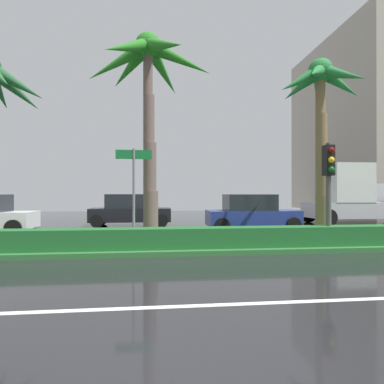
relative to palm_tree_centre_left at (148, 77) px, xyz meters
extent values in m
cube|color=black|center=(0.45, 0.26, -5.98)|extent=(90.00, 42.00, 0.10)
cube|color=white|center=(0.45, -6.74, -5.93)|extent=(81.00, 0.14, 0.01)
cube|color=#2D6B33|center=(0.45, -0.74, -5.86)|extent=(85.50, 4.00, 0.15)
cube|color=#1E6028|center=(0.45, -2.14, -5.48)|extent=(76.50, 0.70, 0.60)
cone|color=#245A2F|center=(-4.49, -0.01, -0.38)|extent=(2.11, 0.69, 1.50)
cone|color=#245A2F|center=(-4.73, 0.47, -0.45)|extent=(1.93, 1.71, 1.62)
cylinder|color=brown|center=(0.11, -0.15, -4.93)|extent=(0.53, 0.53, 1.71)
cylinder|color=brown|center=(0.08, -0.10, -3.22)|extent=(0.46, 0.46, 1.71)
cylinder|color=brown|center=(0.04, -0.05, -1.51)|extent=(0.40, 0.40, 1.71)
cylinder|color=brown|center=(0.01, 0.00, 0.20)|extent=(0.34, 0.34, 1.71)
sphere|color=#277922|center=(0.01, 0.00, 1.16)|extent=(0.90, 0.90, 0.90)
cone|color=#277922|center=(1.15, 0.10, 0.73)|extent=(2.54, 0.77, 1.38)
cone|color=#277922|center=(0.56, 0.94, 0.58)|extent=(1.73, 2.38, 1.65)
cone|color=#277922|center=(-0.68, 0.90, 0.67)|extent=(1.95, 2.31, 1.49)
cone|color=#277922|center=(-1.06, 0.15, 0.56)|extent=(2.47, 0.89, 1.69)
cone|color=#277922|center=(-0.63, -0.92, 0.65)|extent=(1.86, 2.35, 1.53)
cone|color=#277922|center=(0.53, -1.02, 0.73)|extent=(1.63, 2.48, 1.37)
cylinder|color=brown|center=(6.50, -0.26, -5.02)|extent=(0.56, 0.56, 1.53)
cylinder|color=brown|center=(6.48, -0.24, -3.48)|extent=(0.49, 0.49, 1.53)
cylinder|color=brown|center=(6.45, -0.21, -1.95)|extent=(0.42, 0.42, 1.53)
cylinder|color=brown|center=(6.43, -0.18, -0.42)|extent=(0.36, 0.36, 1.53)
sphere|color=#247937|center=(6.43, -0.18, 0.45)|extent=(0.90, 0.90, 0.90)
cone|color=#247937|center=(7.21, -0.14, 0.01)|extent=(1.87, 0.66, 1.37)
cone|color=#247937|center=(6.75, 0.57, 0.07)|extent=(1.24, 1.94, 1.26)
cone|color=#247937|center=(6.03, 0.54, 0.10)|extent=(1.40, 1.92, 1.22)
cone|color=#247937|center=(5.64, -0.26, 0.03)|extent=(1.90, 0.73, 1.33)
cone|color=#247937|center=(5.92, -0.86, 0.12)|extent=(1.58, 1.84, 1.17)
cone|color=#247937|center=(6.87, -0.88, 0.08)|extent=(1.48, 1.88, 1.25)
cylinder|color=#4C4C47|center=(5.69, -2.09, -4.18)|extent=(0.16, 0.16, 3.21)
cube|color=black|center=(5.69, -2.09, -3.12)|extent=(0.28, 0.32, 0.96)
sphere|color=maroon|center=(5.69, -2.26, -2.82)|extent=(0.20, 0.20, 0.20)
sphere|color=yellow|center=(5.69, -2.26, -3.12)|extent=(0.20, 0.20, 0.20)
sphere|color=#0F591E|center=(5.69, -2.26, -3.42)|extent=(0.20, 0.20, 0.20)
cylinder|color=slate|center=(-0.40, -1.63, -4.28)|extent=(0.08, 0.08, 3.00)
cube|color=#146B2D|center=(-0.40, -1.63, -2.96)|extent=(1.10, 0.03, 0.28)
cylinder|color=black|center=(-5.57, 4.29, -5.59)|extent=(0.68, 0.22, 0.68)
cylinder|color=black|center=(-5.57, 2.49, -5.59)|extent=(0.68, 0.22, 0.68)
cube|color=black|center=(-1.04, 6.35, -5.33)|extent=(4.30, 1.76, 0.72)
cube|color=#1E2328|center=(-1.19, 6.35, -4.59)|extent=(2.30, 1.58, 0.76)
cylinder|color=black|center=(0.61, 7.25, -5.59)|extent=(0.68, 0.22, 0.68)
cylinder|color=black|center=(0.61, 5.45, -5.59)|extent=(0.68, 0.22, 0.68)
cylinder|color=black|center=(-2.69, 7.25, -5.59)|extent=(0.68, 0.22, 0.68)
cylinder|color=black|center=(-2.69, 5.45, -5.59)|extent=(0.68, 0.22, 0.68)
cube|color=navy|center=(4.89, 3.36, -5.33)|extent=(4.30, 1.76, 0.72)
cube|color=#1E2328|center=(4.74, 3.36, -4.59)|extent=(2.30, 1.58, 0.76)
cylinder|color=black|center=(6.54, 4.26, -5.59)|extent=(0.68, 0.22, 0.68)
cylinder|color=black|center=(6.54, 2.46, -5.59)|extent=(0.68, 0.22, 0.68)
cylinder|color=black|center=(3.24, 4.26, -5.59)|extent=(0.68, 0.22, 0.68)
cylinder|color=black|center=(3.24, 2.46, -5.59)|extent=(0.68, 0.22, 0.68)
cube|color=silver|center=(12.27, 6.08, -5.12)|extent=(6.40, 2.30, 0.90)
cube|color=silver|center=(11.22, 6.08, -3.57)|extent=(2.30, 2.35, 2.20)
cylinder|color=black|center=(9.57, 7.25, -5.47)|extent=(0.92, 0.30, 0.92)
cylinder|color=black|center=(9.57, 4.91, -5.47)|extent=(0.92, 0.30, 0.92)
camera|label=1|loc=(0.22, -11.91, -4.15)|focal=30.88mm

